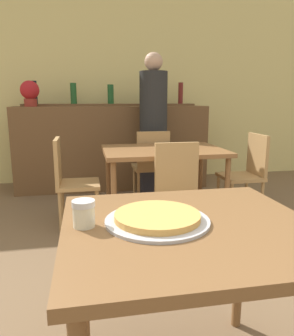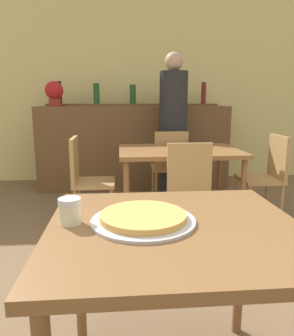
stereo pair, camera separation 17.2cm
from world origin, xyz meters
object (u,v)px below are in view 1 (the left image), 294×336
chair_far_side_front (180,189)px  chair_far_side_right (248,170)px  person_standing (153,121)px  chair_far_side_left (70,177)px  potted_plant (30,92)px  chair_far_side_back (152,162)px  cheese_shaker (84,213)px  pizza_tray (157,218)px

chair_far_side_front → chair_far_side_right: 1.09m
person_standing → chair_far_side_left: bearing=-139.2°
chair_far_side_right → potted_plant: bearing=-120.5°
chair_far_side_back → potted_plant: potted_plant is taller
chair_far_side_left → potted_plant: bearing=20.3°
cheese_shaker → chair_far_side_right: bearing=49.4°
chair_far_side_right → cheese_shaker: (-1.69, -1.98, 0.32)m
chair_far_side_back → chair_far_side_front: bearing=90.0°
chair_far_side_front → potted_plant: size_ratio=2.66×
chair_far_side_right → potted_plant: (-2.36, 1.39, 0.82)m
cheese_shaker → person_standing: person_standing is taller
chair_far_side_front → pizza_tray: chair_far_side_front is taller
cheese_shaker → person_standing: bearing=73.3°
pizza_tray → person_standing: person_standing is taller
chair_far_side_front → chair_far_side_left: (-0.92, 0.59, 0.00)m
chair_far_side_left → chair_far_side_right: bearing=-90.0°
pizza_tray → potted_plant: potted_plant is taller
person_standing → potted_plant: 1.64m
chair_far_side_left → chair_far_side_front: bearing=-122.6°
pizza_tray → potted_plant: size_ratio=1.21×
potted_plant → pizza_tray: bearing=-74.6°
cheese_shaker → chair_far_side_front: bearing=60.9°
chair_far_side_back → chair_far_side_left: 1.09m
chair_far_side_front → cheese_shaker: 1.62m
cheese_shaker → person_standing: 2.97m
chair_far_side_left → potted_plant: size_ratio=2.66×
chair_far_side_right → potted_plant: potted_plant is taller
chair_far_side_back → chair_far_side_left: same height
cheese_shaker → person_standing: (0.85, 2.84, 0.14)m
pizza_tray → cheese_shaker: cheese_shaker is taller
chair_far_side_back → person_standing: bearing=-105.8°
chair_far_side_front → pizza_tray: 1.51m
chair_far_side_right → pizza_tray: (-1.42, -1.99, 0.29)m
person_standing → chair_far_side_back: bearing=-105.8°
pizza_tray → potted_plant: 3.54m
chair_far_side_left → chair_far_side_right: same height
chair_far_side_right → potted_plant: 2.85m
chair_far_side_left → chair_far_side_right: (1.84, 0.00, 0.00)m
pizza_tray → chair_far_side_front: bearing=70.2°
person_standing → chair_far_side_front: bearing=-93.0°
cheese_shaker → person_standing: size_ratio=0.06×
chair_far_side_back → cheese_shaker: 2.70m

